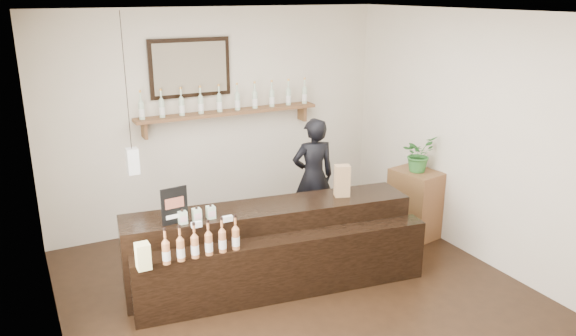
# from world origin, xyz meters

# --- Properties ---
(ground) EXTENTS (5.00, 5.00, 0.00)m
(ground) POSITION_xyz_m (0.00, 0.00, 0.00)
(ground) COLOR black
(ground) RESTS_ON ground
(room_shell) EXTENTS (5.00, 5.00, 5.00)m
(room_shell) POSITION_xyz_m (0.00, 0.00, 1.70)
(room_shell) COLOR beige
(room_shell) RESTS_ON ground
(back_wall_decor) EXTENTS (2.66, 0.96, 1.69)m
(back_wall_decor) POSITION_xyz_m (-0.16, 2.37, 1.76)
(back_wall_decor) COLOR brown
(back_wall_decor) RESTS_ON ground
(counter) EXTENTS (3.07, 1.20, 0.99)m
(counter) POSITION_xyz_m (-0.13, 0.59, 0.40)
(counter) COLOR black
(counter) RESTS_ON ground
(promo_sign) EXTENTS (0.26, 0.05, 0.36)m
(promo_sign) POSITION_xyz_m (-1.12, 0.69, 1.03)
(promo_sign) COLOR black
(promo_sign) RESTS_ON counter
(paper_bag) EXTENTS (0.19, 0.16, 0.35)m
(paper_bag) POSITION_xyz_m (0.71, 0.60, 1.02)
(paper_bag) COLOR #A3754E
(paper_bag) RESTS_ON counter
(tape_dispenser) EXTENTS (0.13, 0.09, 0.11)m
(tape_dispenser) POSITION_xyz_m (0.71, 0.65, 0.89)
(tape_dispenser) COLOR #1935AF
(tape_dispenser) RESTS_ON counter
(side_cabinet) EXTENTS (0.53, 0.66, 0.85)m
(side_cabinet) POSITION_xyz_m (2.00, 0.91, 0.43)
(side_cabinet) COLOR brown
(side_cabinet) RESTS_ON ground
(potted_plant) EXTENTS (0.48, 0.44, 0.44)m
(potted_plant) POSITION_xyz_m (2.00, 0.91, 1.08)
(potted_plant) COLOR #2E6E2C
(potted_plant) RESTS_ON side_cabinet
(shopkeeper) EXTENTS (0.67, 0.49, 1.71)m
(shopkeeper) POSITION_xyz_m (0.89, 1.55, 0.85)
(shopkeeper) COLOR black
(shopkeeper) RESTS_ON ground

